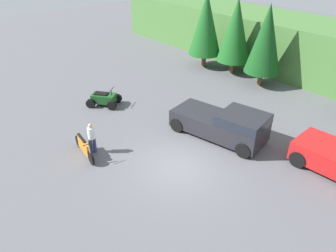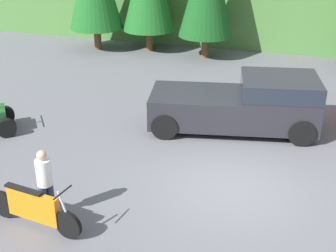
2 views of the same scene
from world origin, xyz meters
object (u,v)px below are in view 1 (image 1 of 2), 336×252
(quad_atv, at_px, (104,99))
(rider_person, at_px, (92,137))
(dirt_bike, at_px, (84,147))
(pickup_truck_second, at_px, (226,123))

(quad_atv, xyz_separation_m, rider_person, (4.31, -3.28, 0.46))
(rider_person, bearing_deg, quad_atv, 167.27)
(dirt_bike, height_order, rider_person, rider_person)
(pickup_truck_second, relative_size, dirt_bike, 2.25)
(rider_person, bearing_deg, pickup_truck_second, 84.39)
(dirt_bike, xyz_separation_m, rider_person, (0.06, 0.45, 0.44))
(quad_atv, bearing_deg, pickup_truck_second, -17.71)
(pickup_truck_second, distance_m, dirt_bike, 7.50)
(pickup_truck_second, height_order, rider_person, pickup_truck_second)
(quad_atv, height_order, rider_person, rider_person)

